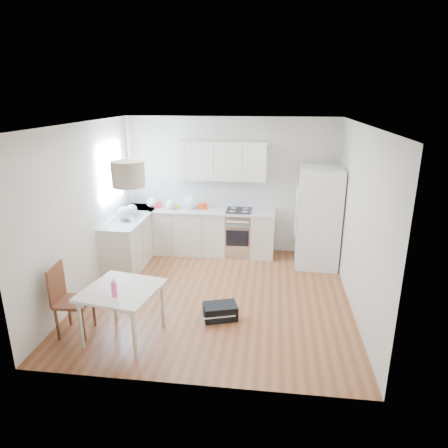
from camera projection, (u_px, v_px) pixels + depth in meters
name	position (u px, v px, depth m)	size (l,w,h in m)	color
floor	(216.00, 295.00, 6.46)	(4.20, 4.20, 0.00)	brown
ceiling	(215.00, 124.00, 5.62)	(4.20, 4.20, 0.00)	white
wall_back	(231.00, 186.00, 8.02)	(4.20, 4.20, 0.00)	silver
wall_left	(84.00, 211.00, 6.29)	(4.20, 4.20, 0.00)	silver
wall_right	(359.00, 221.00, 5.79)	(4.20, 4.20, 0.00)	silver
window_glassblock	(111.00, 172.00, 7.25)	(0.02, 1.00, 1.00)	#BFE0F9
cabinets_back	(200.00, 232.00, 8.09)	(3.00, 0.60, 0.88)	beige
cabinets_left	(132.00, 240.00, 7.66)	(0.60, 1.80, 0.88)	beige
counter_back	(199.00, 210.00, 7.95)	(3.02, 0.64, 0.04)	#B0B2B5
counter_left	(131.00, 217.00, 7.52)	(0.64, 1.82, 0.04)	#B0B2B5
backsplash_back	(201.00, 192.00, 8.13)	(3.00, 0.01, 0.58)	white
backsplash_left	(114.00, 200.00, 7.46)	(0.01, 1.80, 0.58)	white
upper_cabinets	(222.00, 161.00, 7.72)	(1.70, 0.32, 0.75)	beige
range_oven	(239.00, 234.00, 7.99)	(0.50, 0.61, 0.88)	silver
sink	(130.00, 217.00, 7.47)	(0.50, 0.80, 0.16)	silver
refrigerator	(319.00, 217.00, 7.43)	(0.88, 0.93, 1.85)	white
dining_table	(122.00, 294.00, 5.16)	(1.06, 1.06, 0.71)	beige
dining_chair	(74.00, 300.00, 5.30)	(0.42, 0.42, 0.99)	#4A2416
drink_bottle	(114.00, 287.00, 4.90)	(0.07, 0.07, 0.25)	#F4448C
gym_bag	(220.00, 311.00, 5.77)	(0.48, 0.31, 0.22)	black
pendant_lamp	(128.00, 174.00, 4.84)	(0.40, 0.40, 0.31)	beige
grocery_bag_a	(152.00, 203.00, 8.02)	(0.23, 0.19, 0.21)	silver
grocery_bag_b	(171.00, 205.00, 7.92)	(0.21, 0.18, 0.19)	silver
grocery_bag_c	(192.00, 202.00, 7.95)	(0.30, 0.25, 0.27)	silver
grocery_bag_d	(132.00, 209.00, 7.63)	(0.20, 0.17, 0.18)	silver
grocery_bag_e	(124.00, 213.00, 7.26)	(0.27, 0.23, 0.25)	silver
snack_orange	(203.00, 206.00, 7.94)	(0.17, 0.11, 0.12)	red
snack_yellow	(175.00, 206.00, 7.98)	(0.15, 0.09, 0.10)	#FFF628
snack_red	(158.00, 205.00, 8.04)	(0.16, 0.10, 0.11)	red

